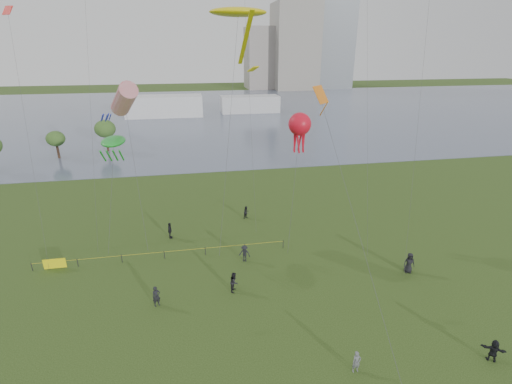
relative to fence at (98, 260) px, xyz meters
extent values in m
plane|color=#233912|center=(14.54, -13.98, -0.55)|extent=(400.00, 400.00, 0.00)
cube|color=slate|center=(14.54, 86.02, -0.53)|extent=(400.00, 120.00, 0.08)
cube|color=gray|center=(60.54, 148.02, 18.45)|extent=(20.00, 20.00, 38.00)
cube|color=gray|center=(46.54, 154.02, 13.45)|extent=(16.00, 18.00, 28.00)
cube|color=silver|center=(2.54, 81.02, 2.45)|extent=(22.00, 8.00, 6.00)
cube|color=silver|center=(28.54, 84.02, 1.95)|extent=(18.00, 7.00, 5.00)
cylinder|color=#332217|center=(-14.85, 39.34, 0.60)|extent=(0.44, 0.44, 2.30)
ellipsoid|color=#3F6427|center=(-14.85, 39.34, 3.18)|extent=(3.27, 3.27, 2.76)
cylinder|color=#332217|center=(-6.79, 42.83, 0.84)|extent=(0.44, 0.44, 2.79)
ellipsoid|color=#3F6427|center=(-6.79, 42.83, 3.97)|extent=(3.97, 3.97, 3.35)
cylinder|color=black|center=(-5.88, 0.00, -0.13)|extent=(0.07, 0.07, 0.85)
cylinder|color=black|center=(-1.88, 0.00, -0.13)|extent=(0.07, 0.07, 0.85)
cylinder|color=black|center=(2.12, 0.00, -0.13)|extent=(0.07, 0.07, 0.85)
cylinder|color=black|center=(6.12, 0.00, -0.13)|extent=(0.07, 0.07, 0.85)
cylinder|color=black|center=(10.12, 0.00, -0.13)|extent=(0.07, 0.07, 0.85)
cylinder|color=black|center=(14.12, 0.00, -0.13)|extent=(0.07, 0.07, 0.85)
cylinder|color=black|center=(18.12, 0.00, -0.13)|extent=(0.07, 0.07, 0.85)
cylinder|color=gold|center=(6.12, 0.00, 0.19)|extent=(24.00, 0.03, 0.03)
cube|color=yellow|center=(-3.88, 0.00, 0.00)|extent=(2.00, 0.04, 1.00)
imported|color=slate|center=(18.84, -16.11, 0.22)|extent=(0.58, 0.39, 1.55)
imported|color=black|center=(12.24, -6.33, 0.34)|extent=(0.93, 1.04, 1.78)
imported|color=black|center=(13.80, -1.87, 0.30)|extent=(1.26, 1.02, 1.71)
imported|color=black|center=(6.55, 4.18, 0.35)|extent=(0.47, 1.07, 1.81)
imported|color=black|center=(28.39, -6.40, 0.42)|extent=(1.09, 0.85, 1.96)
imported|color=black|center=(28.11, -16.88, 0.26)|extent=(1.51, 1.25, 1.62)
imported|color=black|center=(5.87, -7.16, 0.32)|extent=(0.76, 0.65, 1.76)
imported|color=black|center=(15.46, 7.63, 0.22)|extent=(0.95, 0.91, 1.55)
cylinder|color=#3F3F42|center=(12.94, 2.04, 10.63)|extent=(2.99, 4.96, 22.38)
ellipsoid|color=#D7C20B|center=(14.42, 4.50, 21.82)|extent=(5.32, 3.33, 0.83)
cube|color=#D7C20B|center=(14.42, 0.30, 19.42)|extent=(0.36, 6.98, 4.09)
cube|color=#D7C20B|center=(14.42, -3.50, 17.32)|extent=(0.95, 0.95, 0.42)
cylinder|color=#3F3F42|center=(3.67, 4.90, 6.65)|extent=(1.43, 6.08, 14.43)
cylinder|color=red|center=(2.97, 7.93, 13.86)|extent=(3.77, 5.20, 3.90)
cylinder|color=#1A22BC|center=(1.57, 6.73, 12.26)|extent=(0.60, 1.13, 0.88)
cylinder|color=#1A22BC|center=(1.29, 7.11, 12.26)|extent=(0.60, 1.13, 0.88)
cylinder|color=#1A22BC|center=(0.84, 6.97, 12.26)|extent=(0.60, 1.13, 0.88)
cylinder|color=#1A22BC|center=(0.84, 6.50, 12.26)|extent=(0.60, 1.13, 0.88)
cylinder|color=#1A22BC|center=(1.29, 6.35, 12.26)|extent=(0.60, 1.13, 0.88)
cylinder|color=#3F3F42|center=(1.26, 3.09, 4.91)|extent=(1.59, 2.51, 10.94)
ellipsoid|color=green|center=(2.04, 4.33, 10.38)|extent=(2.22, 3.99, 0.78)
cylinder|color=green|center=(1.24, 2.73, 9.38)|extent=(0.16, 1.79, 1.54)
cylinder|color=green|center=(1.79, 2.73, 9.38)|extent=(0.16, 1.79, 1.54)
cylinder|color=green|center=(2.34, 2.73, 9.38)|extent=(0.16, 1.79, 1.54)
cylinder|color=green|center=(2.89, 2.73, 9.38)|extent=(0.16, 1.79, 1.54)
cylinder|color=#3F3F42|center=(19.35, 1.11, 5.51)|extent=(2.12, 4.61, 12.13)
sphere|color=red|center=(20.39, 3.40, 11.57)|extent=(2.32, 2.32, 2.32)
cylinder|color=red|center=(20.89, 3.40, 9.97)|extent=(0.18, 0.54, 2.60)
cylinder|color=red|center=(20.64, 3.84, 9.97)|extent=(0.49, 0.36, 2.61)
cylinder|color=red|center=(20.14, 3.84, 9.97)|extent=(0.49, 0.36, 2.61)
cylinder|color=red|center=(19.89, 3.40, 9.97)|extent=(0.18, 0.54, 2.60)
cylinder|color=red|center=(20.14, 2.97, 9.97)|extent=(0.49, 0.36, 2.61)
cylinder|color=red|center=(20.64, 2.97, 9.97)|extent=(0.49, 0.36, 2.61)
cylinder|color=#3F3F42|center=(20.35, -11.28, 7.36)|extent=(0.82, 15.79, 15.86)
cube|color=orange|center=(19.95, -3.40, 15.28)|extent=(1.67, 1.67, 1.37)
cylinder|color=orange|center=(19.95, -4.30, 14.28)|extent=(0.08, 1.58, 1.35)
cube|color=red|center=(-5.44, 6.11, 21.81)|extent=(1.01, 0.76, 0.76)
camera|label=1|loc=(9.35, -32.61, 18.93)|focal=26.00mm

